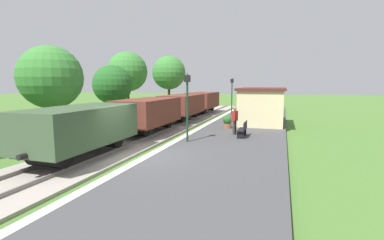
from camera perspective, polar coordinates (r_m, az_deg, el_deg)
The scene contains 17 objects.
ground_plane at distance 12.91m, azimuth -10.39°, elevation -7.99°, with size 160.00×160.00×0.00m, color #47702D.
platform_slab at distance 11.76m, azimuth 3.67°, elevation -8.78°, with size 6.00×60.00×0.25m, color #424244.
platform_edge_stripe at distance 12.67m, azimuth -8.81°, elevation -7.06°, with size 0.36×60.00×0.01m, color silver.
track_ballast at distance 14.15m, azimuth -19.07°, elevation -6.66°, with size 3.80×60.00×0.12m, color #9E9389.
rail_near at distance 13.71m, azimuth -16.66°, elevation -6.45°, with size 0.07×60.00×0.14m, color slate.
rail_far at distance 14.56m, azimuth -21.38°, elevation -5.85°, with size 0.07×60.00×0.14m, color slate.
freight_train at distance 21.78m, azimuth -4.87°, elevation 2.09°, with size 2.50×26.00×2.12m.
station_hut at distance 23.06m, azimuth 13.84°, elevation 2.83°, with size 3.50×5.80×2.78m.
bench_near_hut at distance 17.02m, azimuth 10.17°, elevation -1.78°, with size 0.42×1.50×0.91m.
person_waiting at distance 17.67m, azimuth 8.52°, elevation 0.11°, with size 0.36×0.44×1.71m.
potted_planter at distance 20.10m, azimuth 7.11°, elevation -0.32°, with size 0.64×0.64×0.92m.
lamp_post_near at distance 15.16m, azimuth -0.95°, elevation 5.14°, with size 0.28×0.28×3.70m.
lamp_post_far at distance 28.71m, azimuth 7.98°, elevation 6.12°, with size 0.28×0.28×3.70m.
tree_trackside_mid at distance 19.11m, azimuth -26.38°, elevation 7.62°, with size 3.75×3.75×5.61m.
tree_trackside_far at distance 23.39m, azimuth -15.64°, elevation 6.80°, with size 3.07×3.07×4.82m.
tree_field_left at distance 29.43m, azimuth -12.75°, elevation 9.38°, with size 3.93×3.93×6.49m.
tree_field_distant at distance 32.89m, azimuth -4.65°, elevation 9.37°, with size 3.78×3.78×6.46m.
Camera 1 is at (5.90, -10.97, 3.39)m, focal length 26.70 mm.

